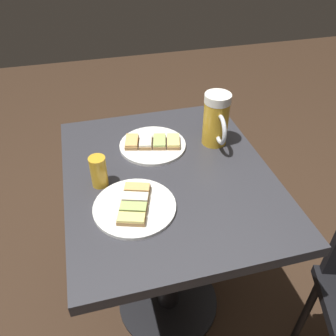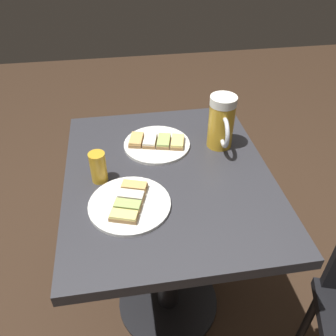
{
  "view_description": "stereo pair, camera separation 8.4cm",
  "coord_description": "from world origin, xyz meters",
  "px_view_note": "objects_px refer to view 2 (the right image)",
  "views": [
    {
      "loc": [
        0.22,
        0.82,
        1.46
      ],
      "look_at": [
        0.0,
        0.0,
        0.78
      ],
      "focal_mm": 37.08,
      "sensor_mm": 36.0,
      "label": 1
    },
    {
      "loc": [
        0.13,
        0.84,
        1.46
      ],
      "look_at": [
        0.0,
        0.0,
        0.78
      ],
      "focal_mm": 37.08,
      "sensor_mm": 36.0,
      "label": 2
    }
  ],
  "objects_px": {
    "plate_near": "(157,143)",
    "plate_far": "(130,203)",
    "beer_mug": "(222,123)",
    "beer_glass_small": "(98,167)"
  },
  "relations": [
    {
      "from": "plate_near",
      "to": "beer_glass_small",
      "type": "relative_size",
      "value": 2.32
    },
    {
      "from": "plate_far",
      "to": "beer_glass_small",
      "type": "height_order",
      "value": "beer_glass_small"
    },
    {
      "from": "beer_mug",
      "to": "beer_glass_small",
      "type": "height_order",
      "value": "beer_mug"
    },
    {
      "from": "plate_near",
      "to": "plate_far",
      "type": "relative_size",
      "value": 0.99
    },
    {
      "from": "beer_glass_small",
      "to": "beer_mug",
      "type": "bearing_deg",
      "value": -163.93
    },
    {
      "from": "plate_far",
      "to": "beer_mug",
      "type": "relative_size",
      "value": 1.26
    },
    {
      "from": "plate_near",
      "to": "beer_mug",
      "type": "bearing_deg",
      "value": 171.18
    },
    {
      "from": "plate_near",
      "to": "beer_glass_small",
      "type": "xyz_separation_m",
      "value": [
        0.2,
        0.15,
        0.04
      ]
    },
    {
      "from": "plate_near",
      "to": "beer_mug",
      "type": "xyz_separation_m",
      "value": [
        -0.22,
        0.03,
        0.08
      ]
    },
    {
      "from": "plate_far",
      "to": "beer_mug",
      "type": "height_order",
      "value": "beer_mug"
    }
  ]
}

